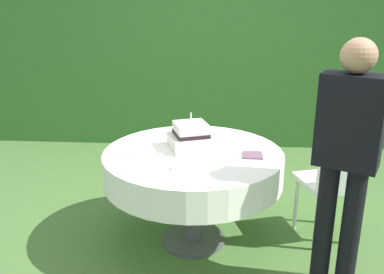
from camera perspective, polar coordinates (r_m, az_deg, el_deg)
The scene contains 11 objects.
ground_plane at distance 3.38m, azimuth 0.14°, elevation -13.79°, with size 20.00×20.00×0.00m, color #476B33.
foliage_hedge at distance 5.37m, azimuth 1.97°, elevation 14.84°, with size 6.03×0.61×2.92m, color #336628.
cake_table at distance 3.09m, azimuth 0.15°, elevation -4.02°, with size 1.31×1.31×0.74m.
wedding_cake at distance 3.10m, azimuth -0.08°, elevation 0.06°, with size 0.39×0.39×0.27m.
serving_plate_near at distance 3.39m, azimuth 2.51°, elevation 0.24°, with size 0.14×0.14×0.01m, color white.
serving_plate_far at distance 3.18m, azimuth 7.37°, elevation -1.14°, with size 0.10×0.10×0.01m, color white.
serving_plate_left at distance 2.76m, azimuth -1.95°, elevation -4.15°, with size 0.10×0.10×0.01m, color white.
serving_plate_right at distance 3.04m, azimuth -7.47°, elevation -2.12°, with size 0.14×0.14×0.01m, color white.
napkin_stack at distance 3.00m, azimuth 8.26°, elevation -2.46°, with size 0.14×0.14×0.01m, color #6B4C60.
garden_chair at distance 3.28m, azimuth 18.82°, elevation -5.25°, with size 0.50×0.50×0.89m.
standing_person at distance 2.64m, azimuth 20.29°, elevation -2.07°, with size 0.41×0.34×1.60m.
Camera 1 is at (0.19, -2.85, 1.81)m, focal length 39.18 mm.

